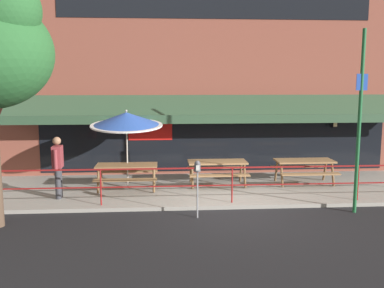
# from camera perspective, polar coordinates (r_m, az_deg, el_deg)

# --- Properties ---
(ground_plane) EXTENTS (120.00, 120.00, 0.00)m
(ground_plane) POSITION_cam_1_polar(r_m,az_deg,el_deg) (11.32, 5.58, -8.68)
(ground_plane) COLOR black
(patio_deck) EXTENTS (15.00, 4.00, 0.10)m
(patio_deck) POSITION_cam_1_polar(r_m,az_deg,el_deg) (13.21, 4.13, -5.94)
(patio_deck) COLOR #9E998E
(patio_deck) RESTS_ON ground
(restaurant_building) EXTENTS (15.00, 1.60, 8.64)m
(restaurant_building) POSITION_cam_1_polar(r_m,az_deg,el_deg) (15.03, 3.09, 12.09)
(restaurant_building) COLOR brown
(restaurant_building) RESTS_ON ground
(patio_railing) EXTENTS (13.84, 0.04, 0.97)m
(patio_railing) POSITION_cam_1_polar(r_m,az_deg,el_deg) (11.40, 5.38, -4.39)
(patio_railing) COLOR maroon
(patio_railing) RESTS_ON patio_deck
(picnic_table_left) EXTENTS (1.80, 1.42, 0.76)m
(picnic_table_left) POSITION_cam_1_polar(r_m,az_deg,el_deg) (12.83, -8.68, -3.44)
(picnic_table_left) COLOR #997047
(picnic_table_left) RESTS_ON patio_deck
(picnic_table_centre) EXTENTS (1.80, 1.42, 0.76)m
(picnic_table_centre) POSITION_cam_1_polar(r_m,az_deg,el_deg) (13.26, 3.39, -2.96)
(picnic_table_centre) COLOR #997047
(picnic_table_centre) RESTS_ON patio_deck
(picnic_table_right) EXTENTS (1.80, 1.42, 0.76)m
(picnic_table_right) POSITION_cam_1_polar(r_m,az_deg,el_deg) (13.88, 14.74, -2.72)
(picnic_table_right) COLOR #997047
(picnic_table_right) RESTS_ON patio_deck
(patio_umbrella_left) EXTENTS (2.14, 2.14, 2.40)m
(patio_umbrella_left) POSITION_cam_1_polar(r_m,az_deg,el_deg) (12.85, -8.74, 3.24)
(patio_umbrella_left) COLOR #B7B2A8
(patio_umbrella_left) RESTS_ON patio_deck
(pedestrian_walking) EXTENTS (0.25, 0.62, 1.71)m
(pedestrian_walking) POSITION_cam_1_polar(r_m,az_deg,el_deg) (12.31, -17.45, -2.57)
(pedestrian_walking) COLOR #333338
(pedestrian_walking) RESTS_ON patio_deck
(parking_meter_near) EXTENTS (0.15, 0.16, 1.42)m
(parking_meter_near) POSITION_cam_1_polar(r_m,az_deg,el_deg) (10.32, 0.73, -3.73)
(parking_meter_near) COLOR gray
(parking_meter_near) RESTS_ON ground
(street_sign_pole) EXTENTS (0.28, 0.09, 4.57)m
(street_sign_pole) POSITION_cam_1_polar(r_m,az_deg,el_deg) (11.36, 21.43, 2.90)
(street_sign_pole) COLOR #1E6033
(street_sign_pole) RESTS_ON ground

